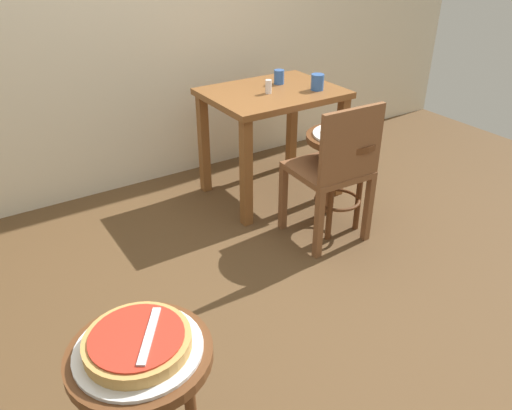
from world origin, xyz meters
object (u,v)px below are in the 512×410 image
object	(u,v)px
condiment_shaker	(268,87)
wooden_chair	(335,168)
cup_far_edge	(279,77)
cup_near_edge	(317,82)
serving_plate_foreground	(139,349)
pizza_server_knife	(149,335)
pizza_middle	(343,131)
pizza_foreground	(138,342)
stool_foreground	(145,388)
serving_plate_middle	(343,134)
stool_middle	(341,160)
dining_table	(272,110)

from	to	relation	value
condiment_shaker	wooden_chair	world-z (taller)	wooden_chair
cup_far_edge	cup_near_edge	bearing A→B (deg)	-62.55
serving_plate_foreground	pizza_server_knife	bearing A→B (deg)	-33.69
serving_plate_foreground	condiment_shaker	bearing A→B (deg)	46.08
pizza_middle	pizza_foreground	bearing A→B (deg)	-149.46
pizza_foreground	cup_near_edge	bearing A→B (deg)	38.62
pizza_foreground	serving_plate_foreground	bearing A→B (deg)	-135.00
cup_near_edge	condiment_shaker	distance (m)	0.32
serving_plate_foreground	pizza_server_knife	world-z (taller)	pizza_server_knife
stool_foreground	serving_plate_foreground	world-z (taller)	serving_plate_foreground
serving_plate_foreground	pizza_middle	distance (m)	1.83
condiment_shaker	pizza_server_knife	world-z (taller)	condiment_shaker
serving_plate_middle	pizza_server_knife	distance (m)	1.82
pizza_foreground	serving_plate_middle	xyz separation A→B (m)	(1.58, 0.93, -0.03)
stool_foreground	pizza_server_knife	distance (m)	0.22
stool_middle	wooden_chair	bearing A→B (deg)	-146.72
stool_middle	pizza_middle	distance (m)	0.17
stool_middle	pizza_server_knife	xyz separation A→B (m)	(-1.55, -0.95, 0.21)
pizza_server_knife	dining_table	bearing A→B (deg)	-9.46
stool_foreground	stool_middle	world-z (taller)	same
cup_far_edge	dining_table	bearing A→B (deg)	-140.42
dining_table	condiment_shaker	bearing A→B (deg)	-146.05
dining_table	pizza_middle	bearing A→B (deg)	-84.81
pizza_foreground	cup_near_edge	size ratio (longest dim) A/B	3.01
serving_plate_middle	condiment_shaker	world-z (taller)	condiment_shaker
stool_middle	serving_plate_middle	world-z (taller)	serving_plate_middle
cup_near_edge	dining_table	bearing A→B (deg)	148.96
serving_plate_foreground	cup_far_edge	size ratio (longest dim) A/B	3.97
dining_table	pizza_server_knife	bearing A→B (deg)	-133.38
pizza_middle	dining_table	world-z (taller)	dining_table
stool_middle	condiment_shaker	world-z (taller)	condiment_shaker
serving_plate_foreground	serving_plate_middle	distance (m)	1.83
dining_table	cup_far_edge	world-z (taller)	cup_far_edge
serving_plate_middle	wooden_chair	bearing A→B (deg)	-146.72
pizza_foreground	pizza_server_knife	world-z (taller)	pizza_server_knife
dining_table	condiment_shaker	xyz separation A→B (m)	(-0.06, -0.04, 0.18)
serving_plate_middle	pizza_middle	bearing A→B (deg)	0.00
stool_foreground	pizza_server_knife	size ratio (longest dim) A/B	2.84
cup_near_edge	pizza_server_knife	size ratio (longest dim) A/B	0.46
stool_middle	serving_plate_middle	size ratio (longest dim) A/B	1.82
cup_far_edge	wooden_chair	distance (m)	0.86
cup_near_edge	cup_far_edge	world-z (taller)	cup_near_edge
stool_foreground	stool_middle	distance (m)	1.83
stool_foreground	stool_middle	size ratio (longest dim) A/B	1.00
pizza_foreground	stool_foreground	bearing A→B (deg)	-135.00
pizza_foreground	pizza_middle	size ratio (longest dim) A/B	1.24
pizza_middle	condiment_shaker	xyz separation A→B (m)	(-0.12, 0.59, 0.13)
stool_middle	pizza_middle	world-z (taller)	pizza_middle
pizza_foreground	dining_table	distance (m)	2.18
pizza_foreground	cup_far_edge	distance (m)	2.33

